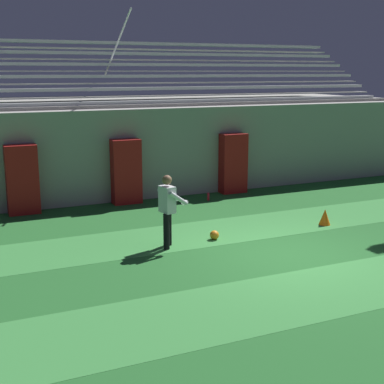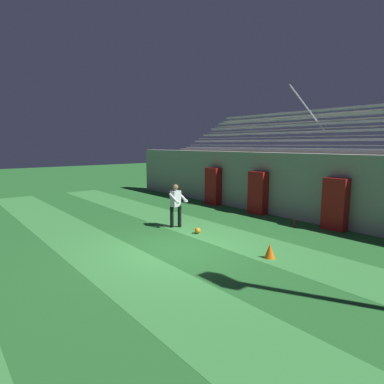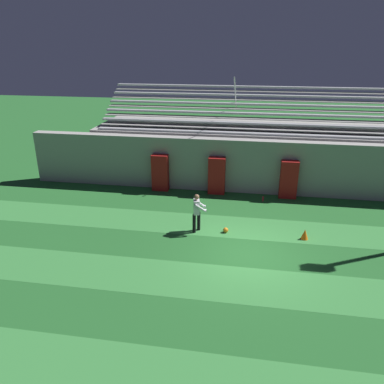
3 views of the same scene
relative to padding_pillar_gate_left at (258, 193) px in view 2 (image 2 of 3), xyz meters
name	(u,v)px [view 2 (image 2 of 3)]	position (x,y,z in m)	size (l,w,h in m)	color
ground_plane	(177,250)	(1.82, -5.95, -0.97)	(80.00, 80.00, 0.00)	#236028
turf_stripe_mid	(120,265)	(1.82, -7.85, -0.97)	(28.00, 2.05, 0.01)	#38843D
turf_stripe_far	(228,237)	(1.82, -3.75, -0.97)	(28.00, 2.05, 0.01)	#38843D
back_wall	(300,187)	(1.82, 0.55, 0.43)	(24.00, 0.60, 2.80)	#999691
padding_pillar_gate_left	(258,193)	(0.00, 0.00, 0.00)	(0.87, 0.44, 1.94)	maroon
padding_pillar_gate_right	(335,204)	(3.64, 0.00, 0.00)	(0.87, 0.44, 1.94)	maroon
padding_pillar_far_left	(213,186)	(-3.00, 0.00, 0.00)	(0.87, 0.44, 1.94)	maroon
bleacher_stand	(332,180)	(1.82, 3.24, 0.54)	(18.00, 4.75, 5.83)	#999691
goalkeeper	(176,203)	(-0.38, -4.38, -0.02)	(0.60, 0.65, 1.67)	black
soccer_ball	(198,231)	(0.83, -4.31, -0.86)	(0.22, 0.22, 0.22)	orange
traffic_cone	(270,251)	(4.02, -4.35, -0.76)	(0.30, 0.30, 0.42)	orange
water_bottle	(295,223)	(2.41, -0.68, -0.85)	(0.07, 0.07, 0.24)	red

